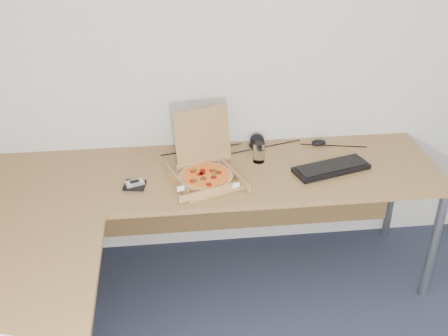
{
  "coord_description": "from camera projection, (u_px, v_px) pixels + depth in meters",
  "views": [
    {
      "loc": [
        -0.73,
        -1.17,
        2.23
      ],
      "look_at": [
        -0.45,
        1.28,
        0.82
      ],
      "focal_mm": 43.94,
      "sensor_mm": 36.0,
      "label": 1
    }
  ],
  "objects": [
    {
      "name": "room_shell",
      "position": [
        430.0,
        249.0,
        1.57
      ],
      "size": [
        3.5,
        3.5,
        2.5
      ],
      "primitive_type": null,
      "color": "beige",
      "rests_on": "ground"
    },
    {
      "name": "desk",
      "position": [
        153.0,
        226.0,
        2.6
      ],
      "size": [
        2.5,
        2.2,
        0.73
      ],
      "color": "olive",
      "rests_on": "ground"
    },
    {
      "name": "pizza_box",
      "position": [
        206.0,
        173.0,
        2.9
      ],
      "size": [
        0.32,
        0.38,
        0.33
      ],
      "rotation": [
        0.0,
        0.0,
        0.35
      ],
      "color": "#AE7F49",
      "rests_on": "desk"
    },
    {
      "name": "drinking_glass",
      "position": [
        259.0,
        152.0,
        3.06
      ],
      "size": [
        0.07,
        0.07,
        0.12
      ],
      "primitive_type": "cylinder",
      "color": "silver",
      "rests_on": "desk"
    },
    {
      "name": "keyboard",
      "position": [
        331.0,
        168.0,
        3.0
      ],
      "size": [
        0.44,
        0.26,
        0.03
      ],
      "primitive_type": "cube",
      "rotation": [
        0.0,
        0.0,
        0.28
      ],
      "color": "black",
      "rests_on": "desk"
    },
    {
      "name": "mouse",
      "position": [
        319.0,
        142.0,
        3.26
      ],
      "size": [
        0.1,
        0.08,
        0.03
      ],
      "primitive_type": "ellipsoid",
      "rotation": [
        0.0,
        0.0,
        -0.28
      ],
      "color": "black",
      "rests_on": "desk"
    },
    {
      "name": "wallet",
      "position": [
        135.0,
        185.0,
        2.85
      ],
      "size": [
        0.12,
        0.11,
        0.02
      ],
      "primitive_type": "cube",
      "rotation": [
        0.0,
        0.0,
        -0.18
      ],
      "color": "black",
      "rests_on": "desk"
    },
    {
      "name": "phone",
      "position": [
        135.0,
        183.0,
        2.84
      ],
      "size": [
        0.1,
        0.08,
        0.02
      ],
      "primitive_type": "cube",
      "rotation": [
        0.0,
        0.0,
        0.32
      ],
      "color": "#B2B5BA",
      "rests_on": "wallet"
    },
    {
      "name": "dome_speaker",
      "position": [
        257.0,
        140.0,
        3.24
      ],
      "size": [
        0.1,
        0.1,
        0.08
      ],
      "primitive_type": "ellipsoid",
      "color": "black",
      "rests_on": "desk"
    },
    {
      "name": "cable_bundle",
      "position": [
        260.0,
        148.0,
        3.23
      ],
      "size": [
        0.59,
        0.12,
        0.01
      ],
      "primitive_type": null,
      "rotation": [
        0.0,
        0.0,
        0.14
      ],
      "color": "black",
      "rests_on": "desk"
    }
  ]
}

